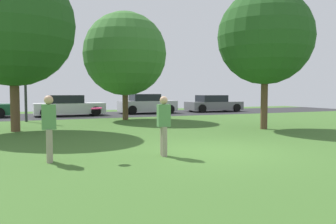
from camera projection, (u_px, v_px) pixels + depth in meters
ground_plane at (218, 151)px, 9.74m from camera, size 44.00×44.00×0.00m
road_strip at (98, 115)px, 24.42m from camera, size 44.00×6.40×0.01m
maple_tree_far at (125, 54)px, 20.12m from camera, size 4.82×4.82×6.23m
oak_tree_left at (13, 25)px, 14.23m from camera, size 5.02×5.02×6.89m
oak_tree_right at (265, 37)px, 15.15m from camera, size 4.14×4.14×6.11m
person_thrower at (164, 124)px, 8.99m from camera, size 0.34×0.30×1.55m
person_catcher at (49, 126)px, 8.21m from camera, size 0.34×0.30×1.58m
frisbee_disc at (96, 108)px, 8.49m from camera, size 0.27×0.27×0.04m
parked_car_white at (69, 106)px, 23.44m from camera, size 4.57×2.04×1.40m
parked_car_silver at (147, 104)px, 26.05m from camera, size 4.19×2.06×1.44m
parked_car_grey at (213, 104)px, 28.25m from camera, size 4.51×2.06×1.33m
street_lamp_post at (25, 80)px, 18.92m from camera, size 0.14×0.14×4.50m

